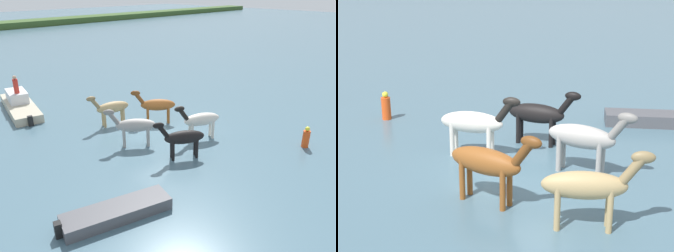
% 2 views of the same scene
% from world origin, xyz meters
% --- Properties ---
extents(ground_plane, '(206.81, 206.81, 0.00)m').
position_xyz_m(ground_plane, '(0.00, 0.00, 0.00)').
color(ground_plane, '#476675').
extents(horse_chestnut_trailing, '(2.58, 1.07, 2.00)m').
position_xyz_m(horse_chestnut_trailing, '(-0.73, 3.50, 1.10)').
color(horse_chestnut_trailing, tan).
rests_on(horse_chestnut_trailing, ground_plane).
extents(horse_mid_herd, '(2.58, 1.47, 2.06)m').
position_xyz_m(horse_mid_herd, '(1.44, -1.55, 1.14)').
color(horse_mid_herd, silver).
rests_on(horse_mid_herd, ground_plane).
extents(horse_dun_straggler, '(2.34, 1.98, 2.07)m').
position_xyz_m(horse_dun_straggler, '(-1.60, 0.36, 1.14)').
color(horse_dun_straggler, '#9E9993').
rests_on(horse_dun_straggler, ground_plane).
extents(horse_lead, '(2.31, 2.04, 2.08)m').
position_xyz_m(horse_lead, '(1.40, 1.84, 1.15)').
color(horse_lead, brown).
rests_on(horse_lead, ground_plane).
extents(horse_gray_outer, '(2.37, 1.66, 1.98)m').
position_xyz_m(horse_gray_outer, '(-0.83, -2.34, 1.09)').
color(horse_gray_outer, black).
rests_on(horse_gray_outer, ground_plane).
extents(boat_motor_center, '(2.87, 6.17, 1.38)m').
position_xyz_m(boat_motor_center, '(-3.60, 9.91, 0.33)').
color(boat_motor_center, '#B7AD93').
rests_on(boat_motor_center, ground_plane).
extents(boat_dinghy_port, '(4.23, 2.18, 0.72)m').
position_xyz_m(boat_dinghy_port, '(-5.87, -3.72, 0.16)').
color(boat_dinghy_port, '#4C4C51').
rests_on(boat_dinghy_port, ground_plane).
extents(person_spotter_bow, '(0.32, 0.32, 1.19)m').
position_xyz_m(person_spotter_bow, '(-3.63, 9.92, 1.78)').
color(person_spotter_bow, red).
rests_on(person_spotter_bow, boat_motor_center).
extents(buoy_channel_marker, '(0.36, 0.36, 1.14)m').
position_xyz_m(buoy_channel_marker, '(4.58, -6.08, 0.51)').
color(buoy_channel_marker, '#E54C19').
rests_on(buoy_channel_marker, ground_plane).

